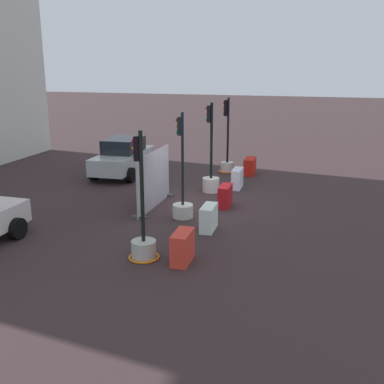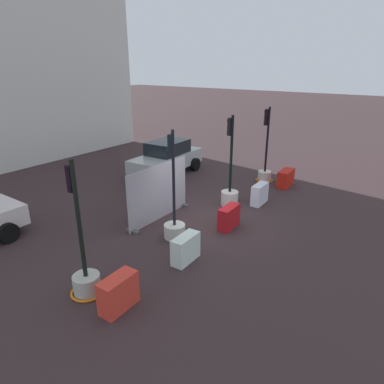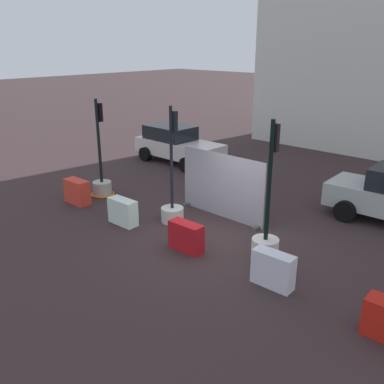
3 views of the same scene
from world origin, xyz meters
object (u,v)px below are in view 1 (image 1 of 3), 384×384
at_px(traffic_light_0, 143,239).
at_px(car_silver_hatchback, 123,157).
at_px(construction_barrier_0, 183,247).
at_px(construction_barrier_2, 225,196).
at_px(traffic_light_1, 183,200).
at_px(construction_barrier_3, 237,179).
at_px(traffic_light_3, 227,159).
at_px(traffic_light_2, 211,176).
at_px(construction_barrier_1, 209,218).
at_px(construction_barrier_4, 250,166).

height_order(traffic_light_0, car_silver_hatchback, traffic_light_0).
bearing_deg(construction_barrier_0, construction_barrier_2, -0.09).
bearing_deg(traffic_light_1, car_silver_hatchback, 40.98).
bearing_deg(traffic_light_0, construction_barrier_3, -7.44).
bearing_deg(construction_barrier_3, traffic_light_3, 20.27).
relative_size(traffic_light_1, car_silver_hatchback, 0.81).
relative_size(traffic_light_2, construction_barrier_3, 3.68).
height_order(construction_barrier_0, construction_barrier_3, construction_barrier_0).
bearing_deg(construction_barrier_0, traffic_light_2, 8.09).
xyz_separation_m(construction_barrier_2, car_silver_hatchback, (3.65, 5.73, 0.46)).
bearing_deg(construction_barrier_1, construction_barrier_4, 0.21).
bearing_deg(traffic_light_3, traffic_light_1, 179.98).
bearing_deg(traffic_light_0, construction_barrier_4, -5.99).
distance_m(construction_barrier_2, car_silver_hatchback, 6.81).
xyz_separation_m(traffic_light_2, construction_barrier_4, (3.53, -1.03, -0.26)).
relative_size(traffic_light_1, construction_barrier_4, 3.15).
height_order(traffic_light_3, construction_barrier_3, traffic_light_3).
bearing_deg(construction_barrier_3, construction_barrier_2, -178.62).
xyz_separation_m(traffic_light_2, construction_barrier_2, (-1.84, -1.01, -0.25)).
bearing_deg(traffic_light_3, traffic_light_2, -178.21).
relative_size(construction_barrier_0, construction_barrier_2, 1.00).
distance_m(traffic_light_3, construction_barrier_3, 3.07).
relative_size(traffic_light_0, construction_barrier_2, 3.53).
xyz_separation_m(construction_barrier_4, car_silver_hatchback, (-1.72, 5.75, 0.48)).
xyz_separation_m(traffic_light_1, traffic_light_3, (7.19, -0.00, 0.01)).
distance_m(traffic_light_1, traffic_light_3, 7.19).
height_order(traffic_light_1, construction_barrier_0, traffic_light_1).
distance_m(construction_barrier_1, construction_barrier_3, 5.30).
bearing_deg(construction_barrier_4, construction_barrier_0, 179.86).
bearing_deg(traffic_light_2, construction_barrier_1, -166.70).
distance_m(traffic_light_3, construction_barrier_4, 1.18).
distance_m(traffic_light_0, construction_barrier_1, 2.88).
distance_m(traffic_light_0, construction_barrier_2, 5.39).
bearing_deg(car_silver_hatchback, construction_barrier_2, -122.48).
height_order(traffic_light_2, construction_barrier_1, traffic_light_2).
xyz_separation_m(construction_barrier_0, construction_barrier_2, (5.21, -0.01, -0.02)).
relative_size(construction_barrier_1, construction_barrier_2, 1.00).
height_order(traffic_light_1, construction_barrier_1, traffic_light_1).
distance_m(traffic_light_0, car_silver_hatchback, 10.06).
height_order(traffic_light_3, construction_barrier_0, traffic_light_3).
xyz_separation_m(traffic_light_0, construction_barrier_2, (5.27, -1.10, -0.15)).
height_order(traffic_light_2, construction_barrier_4, traffic_light_2).
height_order(traffic_light_0, construction_barrier_1, traffic_light_0).
xyz_separation_m(construction_barrier_1, construction_barrier_2, (2.63, 0.05, -0.01)).
bearing_deg(construction_barrier_2, construction_barrier_4, -0.18).
height_order(traffic_light_3, construction_barrier_4, traffic_light_3).
relative_size(construction_barrier_1, car_silver_hatchback, 0.22).
distance_m(traffic_light_2, construction_barrier_2, 2.11).
bearing_deg(traffic_light_0, car_silver_hatchback, 27.45).
height_order(construction_barrier_3, construction_barrier_4, construction_barrier_3).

